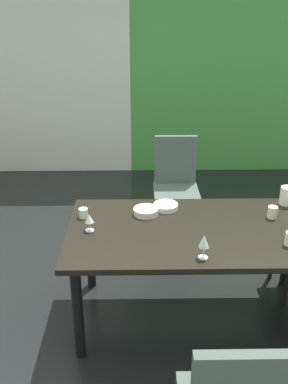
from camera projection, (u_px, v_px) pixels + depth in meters
The scene contains 12 objects.
ground_plane at pixel (114, 301), 3.45m from camera, with size 6.23×5.99×0.02m, color black.
back_panel_interior at pixel (6, 68), 5.54m from camera, with size 3.23×0.10×2.83m, color silver.
garden_window_panel at pixel (245, 67), 5.58m from camera, with size 3.00×0.10×2.83m, color #45933E.
dining_table at pixel (198, 239), 3.00m from camera, with size 1.83×0.98×0.75m.
chair_head_far at pixel (176, 182), 4.25m from camera, with size 0.44×0.45×1.00m.
wine_glass_west at pixel (89, 219), 2.91m from camera, with size 0.06×0.06×0.12m.
wine_glass_corner at pixel (204, 242), 2.59m from camera, with size 0.06×0.06×0.16m.
serving_bowl_rear at pixel (146, 211), 3.16m from camera, with size 0.19×0.19×0.05m, color beige.
serving_bowl_east at pixel (166, 206), 3.25m from camera, with size 0.19×0.19×0.04m, color white.
cup_front at pixel (273, 212), 3.10m from camera, with size 0.07×0.07×0.09m, color beige.
cup_north at pixel (83, 213), 3.11m from camera, with size 0.07×0.07×0.07m, color #DEECC5.
pitcher_south at pixel (287, 196), 3.30m from camera, with size 0.12×0.11×0.14m.
Camera 1 is at (0.20, -2.80, 2.19)m, focal length 40.00 mm.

